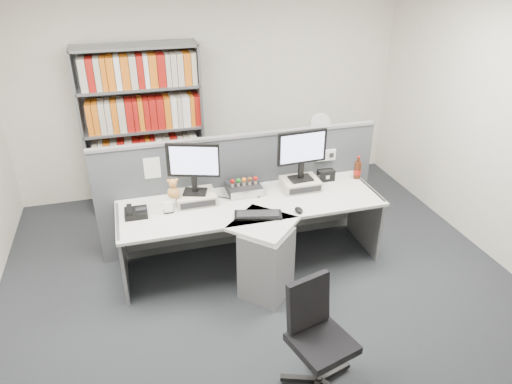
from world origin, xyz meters
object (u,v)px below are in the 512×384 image
object	(u,v)px
monitor_left	(193,164)
desk_fan	(319,126)
desk	(258,237)
desk_phone	(135,213)
speaker	(326,175)
desktop_pc	(244,188)
keyboard	(258,215)
desk_calendar	(168,208)
mouse	(299,210)
cola_bottle	(357,170)
shelving_unit	(144,131)
filing_cabinet	(316,173)
monitor_right	(302,151)
office_chair	(317,333)

from	to	relation	value
monitor_left	desk_fan	world-z (taller)	monitor_left
desk	desk_phone	world-z (taller)	desk_phone
monitor_left	speaker	xyz separation A→B (m)	(1.43, 0.10, -0.35)
speaker	desk_fan	size ratio (longest dim) A/B	0.39
monitor_left	desktop_pc	bearing A→B (deg)	7.73
keyboard	speaker	distance (m)	1.06
desk	speaker	size ratio (longest dim) A/B	14.67
desk_phone	desk_calendar	size ratio (longest dim) A/B	1.92
mouse	desk_calendar	xyz separation A→B (m)	(-1.19, 0.33, 0.03)
desk_phone	cola_bottle	distance (m)	2.37
keyboard	desk_fan	xyz separation A→B (m)	(1.21, 1.45, 0.25)
mouse	desk_calendar	distance (m)	1.24
desk_calendar	shelving_unit	world-z (taller)	shelving_unit
desk_fan	filing_cabinet	bearing A→B (deg)	90.00
desk	desk_fan	world-z (taller)	desk_fan
mouse	desk_fan	distance (m)	1.71
desk_phone	desk_fan	world-z (taller)	desk_fan
desk_phone	cola_bottle	size ratio (longest dim) A/B	0.83
keyboard	desk_fan	bearing A→B (deg)	50.15
desk_fan	monitor_left	bearing A→B (deg)	-149.52
desk	desk_fan	size ratio (longest dim) A/B	5.66
monitor_right	office_chair	distance (m)	1.93
desk	desktop_pc	bearing A→B (deg)	92.19
desktop_pc	filing_cabinet	xyz separation A→B (m)	(1.22, 0.95, -0.41)
speaker	cola_bottle	world-z (taller)	cola_bottle
shelving_unit	speaker	bearing A→B (deg)	-37.18
desktop_pc	desk_calendar	world-z (taller)	desk_calendar
desk	monitor_right	bearing A→B (deg)	33.75
desk	desktop_pc	distance (m)	0.55
keyboard	desk	bearing A→B (deg)	77.94
desk_calendar	filing_cabinet	distance (m)	2.35
shelving_unit	cola_bottle	bearing A→B (deg)	-33.23
cola_bottle	desk_fan	bearing A→B (deg)	93.09
monitor_left	mouse	xyz separation A→B (m)	(0.91, -0.47, -0.39)
desktop_pc	desk_fan	world-z (taller)	desk_fan
office_chair	desk_phone	bearing A→B (deg)	125.75
desk_phone	filing_cabinet	size ratio (longest dim) A/B	0.30
keyboard	shelving_unit	world-z (taller)	shelving_unit
speaker	shelving_unit	world-z (taller)	shelving_unit
keyboard	filing_cabinet	size ratio (longest dim) A/B	0.67
keyboard	desk_calendar	xyz separation A→B (m)	(-0.80, 0.30, 0.03)
monitor_right	desktop_pc	size ratio (longest dim) A/B	1.57
monitor_right	keyboard	xyz separation A→B (m)	(-0.59, -0.44, -0.40)
monitor_right	keyboard	bearing A→B (deg)	-143.35
office_chair	desk_fan	bearing A→B (deg)	67.47
mouse	desk_calendar	size ratio (longest dim) A/B	1.03
desk_calendar	speaker	distance (m)	1.73
keyboard	desk_phone	distance (m)	1.15
mouse	cola_bottle	size ratio (longest dim) A/B	0.45
desk_phone	desk_fan	xyz separation A→B (m)	(2.31, 1.13, 0.23)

